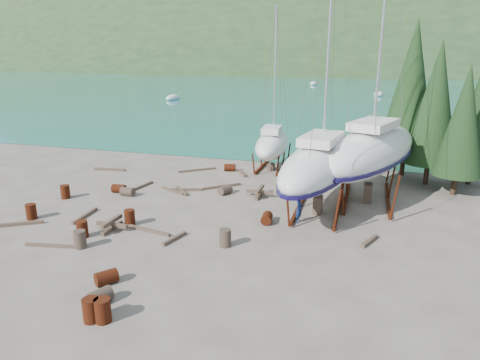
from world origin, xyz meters
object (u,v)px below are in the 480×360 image
(large_sailboat_near, at_px, (321,163))
(large_sailboat_far, at_px, (371,150))
(worker, at_px, (299,209))
(small_sailboat_shore, at_px, (272,144))

(large_sailboat_near, xyz_separation_m, large_sailboat_far, (2.80, 2.90, 0.34))
(large_sailboat_near, height_order, worker, large_sailboat_near)
(large_sailboat_near, relative_size, worker, 11.57)
(small_sailboat_shore, xyz_separation_m, worker, (3.94, -10.81, -1.29))
(small_sailboat_shore, bearing_deg, large_sailboat_near, -64.64)
(large_sailboat_far, height_order, small_sailboat_shore, large_sailboat_far)
(large_sailboat_near, relative_size, large_sailboat_far, 0.91)
(large_sailboat_near, distance_m, small_sailboat_shore, 9.79)
(worker, bearing_deg, large_sailboat_far, -23.24)
(large_sailboat_far, bearing_deg, small_sailboat_shore, 163.00)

